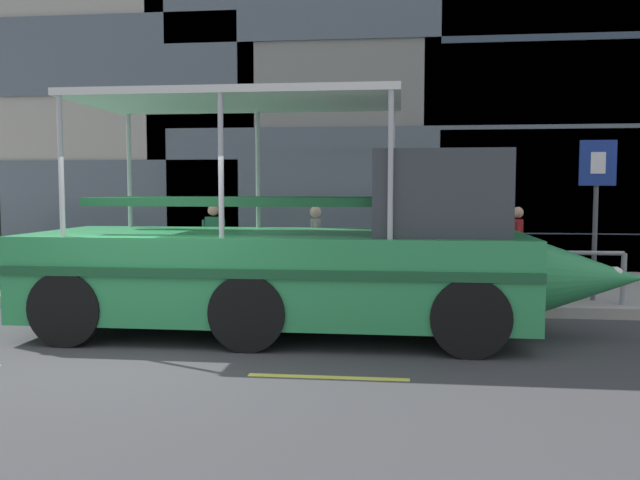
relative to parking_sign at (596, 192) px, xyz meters
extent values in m
plane|color=#3D3D3F|center=(-6.46, -3.80, -2.02)|extent=(120.00, 120.00, 0.00)
cube|color=#A8A59E|center=(-6.46, 1.80, -1.93)|extent=(32.00, 4.80, 0.18)
cube|color=#B2ADA3|center=(-6.46, -0.69, -1.93)|extent=(32.00, 0.18, 0.18)
cube|color=#DBD64C|center=(-4.06, -4.58, -2.02)|extent=(1.80, 0.12, 0.01)
cube|color=#4C5660|center=(-11.90, 4.57, -0.22)|extent=(9.25, 0.06, 1.99)
cube|color=#4C5660|center=(-11.90, 4.57, 3.40)|extent=(9.25, 0.06, 1.99)
cube|color=#4C5660|center=(-3.24, 4.57, 0.28)|extent=(11.76, 0.06, 2.54)
cube|color=#2D3D4C|center=(2.09, 4.57, 0.22)|extent=(8.90, 0.06, 2.47)
cylinder|color=gray|center=(-5.05, -0.35, -0.99)|extent=(10.84, 0.07, 0.07)
cylinder|color=gray|center=(-5.05, -0.35, -1.42)|extent=(10.84, 0.06, 0.06)
cylinder|color=gray|center=(-10.47, -0.35, -1.42)|extent=(0.09, 0.09, 0.85)
cylinder|color=gray|center=(-8.67, -0.35, -1.42)|extent=(0.09, 0.09, 0.85)
cylinder|color=gray|center=(-6.86, -0.35, -1.42)|extent=(0.09, 0.09, 0.85)
cylinder|color=gray|center=(-5.05, -0.35, -1.42)|extent=(0.09, 0.09, 0.85)
cylinder|color=gray|center=(-3.24, -0.35, -1.42)|extent=(0.09, 0.09, 0.85)
cylinder|color=gray|center=(-1.44, -0.35, -1.42)|extent=(0.09, 0.09, 0.85)
cylinder|color=gray|center=(0.37, -0.35, -1.42)|extent=(0.09, 0.09, 0.85)
cylinder|color=#4C4F54|center=(0.00, 0.03, -0.50)|extent=(0.08, 0.08, 2.68)
cube|color=navy|center=(0.00, -0.02, 0.49)|extent=(0.60, 0.04, 0.76)
cube|color=white|center=(0.00, -0.04, 0.49)|extent=(0.24, 0.01, 0.36)
cube|color=#2D9351|center=(-5.03, -2.31, -1.16)|extent=(6.99, 2.57, 1.18)
cone|color=#2D9351|center=(-0.75, -2.31, -1.16)|extent=(1.57, 1.12, 1.12)
cylinder|color=#2D9351|center=(-8.53, -2.31, -1.16)|extent=(0.35, 1.12, 1.12)
cube|color=#19512C|center=(-5.03, -3.61, -1.01)|extent=(6.99, 0.04, 0.12)
sphere|color=white|center=(-0.36, -2.31, -1.11)|extent=(0.22, 0.22, 0.22)
cube|color=#33383D|center=(-2.76, -2.31, 0.00)|extent=(1.75, 2.16, 1.13)
cube|color=silver|center=(-5.56, -2.31, 1.32)|extent=(4.55, 2.36, 0.10)
cylinder|color=#B2B2B7|center=(-3.41, -1.18, 0.35)|extent=(0.07, 0.07, 1.84)
cylinder|color=#B2B2B7|center=(-3.41, -3.44, 0.35)|extent=(0.07, 0.07, 1.84)
cylinder|color=#B2B2B7|center=(-5.56, -1.18, 0.35)|extent=(0.07, 0.07, 1.84)
cylinder|color=#B2B2B7|center=(-5.56, -3.44, 0.35)|extent=(0.07, 0.07, 1.84)
cylinder|color=#B2B2B7|center=(-7.71, -1.18, 0.35)|extent=(0.07, 0.07, 1.84)
cylinder|color=#B2B2B7|center=(-7.71, -3.44, 0.35)|extent=(0.07, 0.07, 1.84)
cube|color=#19512C|center=(-5.56, -1.69, -0.12)|extent=(4.18, 0.28, 0.12)
cube|color=#19512C|center=(-5.56, -2.92, -0.12)|extent=(4.18, 0.28, 0.12)
cylinder|color=black|center=(-2.41, -1.13, -1.52)|extent=(1.00, 0.28, 1.00)
cylinder|color=black|center=(-2.41, -3.49, -1.52)|extent=(1.00, 0.28, 1.00)
cylinder|color=black|center=(-5.21, -1.13, -1.52)|extent=(1.00, 0.28, 1.00)
cylinder|color=black|center=(-5.21, -3.49, -1.52)|extent=(1.00, 0.28, 1.00)
cylinder|color=black|center=(-7.66, -1.13, -1.52)|extent=(1.00, 0.28, 1.00)
cylinder|color=black|center=(-7.66, -3.49, -1.52)|extent=(1.00, 0.28, 1.00)
cylinder|color=black|center=(-1.09, 1.11, -1.45)|extent=(0.10, 0.10, 0.78)
cylinder|color=black|center=(-1.09, 1.26, -1.45)|extent=(0.10, 0.10, 0.78)
cube|color=maroon|center=(-1.09, 1.19, -0.79)|extent=(0.17, 0.29, 0.55)
cylinder|color=maroon|center=(-1.09, 0.99, -0.82)|extent=(0.07, 0.07, 0.50)
cylinder|color=maroon|center=(-1.09, 1.38, -0.82)|extent=(0.07, 0.07, 0.50)
sphere|color=tan|center=(-1.09, 1.19, -0.39)|extent=(0.21, 0.21, 0.21)
cylinder|color=black|center=(-4.82, 0.42, -1.45)|extent=(0.10, 0.10, 0.79)
cylinder|color=black|center=(-4.85, 0.57, -1.45)|extent=(0.10, 0.10, 0.79)
cube|color=#B7B2A8|center=(-4.84, 0.49, -0.78)|extent=(0.22, 0.32, 0.56)
cylinder|color=#B7B2A8|center=(-4.80, 0.30, -0.80)|extent=(0.07, 0.07, 0.50)
cylinder|color=#B7B2A8|center=(-4.87, 0.68, -0.80)|extent=(0.07, 0.07, 0.50)
sphere|color=beige|center=(-4.84, 0.49, -0.37)|extent=(0.22, 0.22, 0.22)
cylinder|color=#1E2338|center=(-6.84, 1.01, -1.45)|extent=(0.10, 0.10, 0.79)
cylinder|color=#1E2338|center=(-7.00, 1.00, -1.45)|extent=(0.10, 0.10, 0.79)
cube|color=#236B47|center=(-6.92, 1.00, -0.77)|extent=(0.30, 0.18, 0.56)
cylinder|color=#236B47|center=(-6.72, 1.01, -0.80)|extent=(0.07, 0.07, 0.50)
cylinder|color=#236B47|center=(-7.11, 1.00, -0.80)|extent=(0.07, 0.07, 0.50)
sphere|color=tan|center=(-6.92, 1.00, -0.36)|extent=(0.22, 0.22, 0.22)
camera|label=1|loc=(-3.28, -11.89, 0.07)|focal=38.00mm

